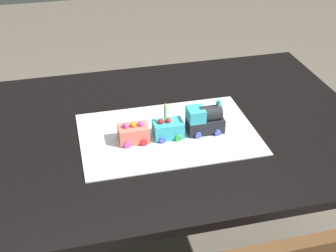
{
  "coord_description": "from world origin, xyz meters",
  "views": [
    {
      "loc": [
        0.34,
        1.36,
        1.62
      ],
      "look_at": [
        0.02,
        0.05,
        0.77
      ],
      "focal_mm": 50.01,
      "sensor_mm": 36.0,
      "label": 1
    }
  ],
  "objects_px": {
    "cake_car_caboose_turquoise": "(168,129)",
    "birthday_candle": "(165,111)",
    "dining_table": "(171,150)",
    "cake_locomotive": "(205,120)",
    "cake_car_hopper_coral": "(134,133)"
  },
  "relations": [
    {
      "from": "cake_car_hopper_coral",
      "to": "birthday_candle",
      "type": "height_order",
      "value": "birthday_candle"
    },
    {
      "from": "dining_table",
      "to": "cake_car_caboose_turquoise",
      "type": "distance_m",
      "value": 0.16
    },
    {
      "from": "cake_car_caboose_turquoise",
      "to": "birthday_candle",
      "type": "xyz_separation_m",
      "value": [
        0.01,
        -0.0,
        0.07
      ]
    },
    {
      "from": "dining_table",
      "to": "birthday_candle",
      "type": "xyz_separation_m",
      "value": [
        0.04,
        0.07,
        0.21
      ]
    },
    {
      "from": "dining_table",
      "to": "birthday_candle",
      "type": "relative_size",
      "value": 23.02
    },
    {
      "from": "cake_car_caboose_turquoise",
      "to": "birthday_candle",
      "type": "relative_size",
      "value": 1.64
    },
    {
      "from": "dining_table",
      "to": "cake_car_caboose_turquoise",
      "type": "relative_size",
      "value": 14.0
    },
    {
      "from": "dining_table",
      "to": "cake_locomotive",
      "type": "height_order",
      "value": "cake_locomotive"
    },
    {
      "from": "cake_locomotive",
      "to": "birthday_candle",
      "type": "xyz_separation_m",
      "value": [
        0.14,
        0.0,
        0.05
      ]
    },
    {
      "from": "cake_car_hopper_coral",
      "to": "cake_car_caboose_turquoise",
      "type": "bearing_deg",
      "value": 180.0
    },
    {
      "from": "birthday_candle",
      "to": "cake_car_hopper_coral",
      "type": "bearing_deg",
      "value": 0.0
    },
    {
      "from": "cake_locomotive",
      "to": "birthday_candle",
      "type": "bearing_deg",
      "value": 0.0
    },
    {
      "from": "dining_table",
      "to": "cake_car_caboose_turquoise",
      "type": "height_order",
      "value": "cake_car_caboose_turquoise"
    },
    {
      "from": "cake_locomotive",
      "to": "cake_car_hopper_coral",
      "type": "xyz_separation_m",
      "value": [
        0.25,
        0.0,
        -0.02
      ]
    },
    {
      "from": "cake_car_caboose_turquoise",
      "to": "cake_car_hopper_coral",
      "type": "height_order",
      "value": "same"
    }
  ]
}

